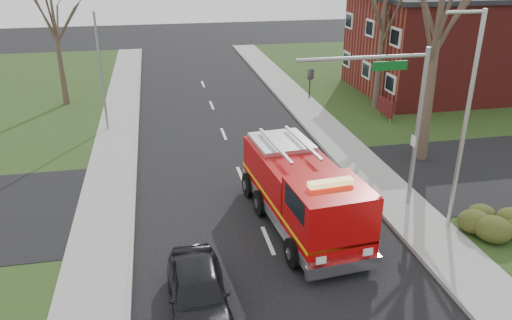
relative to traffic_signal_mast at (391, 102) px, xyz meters
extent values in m
plane|color=black|center=(-5.21, -1.50, -4.71)|extent=(120.00, 120.00, 0.00)
cube|color=gray|center=(0.99, -1.50, -4.63)|extent=(2.40, 80.00, 0.15)
cube|color=gray|center=(-11.41, -1.50, -4.63)|extent=(2.40, 80.00, 0.15)
cube|color=maroon|center=(13.79, 16.50, -1.21)|extent=(15.00, 10.00, 7.00)
cube|color=silver|center=(6.24, 16.50, -2.71)|extent=(0.12, 1.40, 1.20)
cube|color=#4D1212|center=(5.29, 11.00, -3.81)|extent=(0.12, 2.00, 1.00)
cylinder|color=gray|center=(5.29, 10.20, -4.26)|extent=(0.08, 0.08, 0.90)
cylinder|color=gray|center=(5.29, 11.80, -4.26)|extent=(0.08, 0.08, 0.90)
ellipsoid|color=#2A3312|center=(3.79, -2.50, -4.13)|extent=(2.80, 2.00, 0.90)
cone|color=#3D2D24|center=(4.29, 4.50, 1.29)|extent=(0.64, 0.64, 12.00)
cone|color=#3D2D24|center=(5.79, 13.50, 0.54)|extent=(0.56, 0.56, 10.50)
cone|color=#3D2D24|center=(-15.21, 18.50, -0.21)|extent=(0.44, 0.44, 9.00)
cylinder|color=gray|center=(1.29, 0.00, -1.31)|extent=(0.18, 0.18, 6.80)
cylinder|color=gray|center=(-1.31, 0.00, 1.79)|extent=(5.20, 0.14, 0.14)
cube|color=#0C591E|center=(-0.21, 0.00, 1.44)|extent=(1.40, 0.06, 0.35)
imported|color=black|center=(-3.31, 0.00, 1.44)|extent=(0.22, 0.18, 1.10)
cylinder|color=#B7BABF|center=(1.99, -2.00, -0.51)|extent=(0.16, 0.16, 8.40)
cylinder|color=#B7BABF|center=(1.29, -2.00, 3.59)|extent=(1.40, 0.12, 0.12)
cylinder|color=gray|center=(-12.01, 12.50, -1.21)|extent=(0.14, 0.14, 7.00)
cube|color=#B30808|center=(-3.79, 0.66, -3.18)|extent=(3.03, 5.35, 2.07)
cube|color=#B30808|center=(-3.44, -3.07, -3.03)|extent=(2.79, 2.79, 2.37)
cube|color=#B7BABF|center=(-3.68, -0.51, -4.02)|extent=(3.29, 7.91, 0.44)
cube|color=#E5B20C|center=(-3.68, -0.51, -3.47)|extent=(3.30, 7.91, 0.12)
cube|color=black|center=(-3.34, -4.15, -2.29)|extent=(2.27, 0.31, 0.84)
cube|color=#E5D866|center=(-3.44, -3.07, -1.70)|extent=(1.61, 0.49, 0.18)
cylinder|color=black|center=(-4.71, -3.29, -4.16)|extent=(0.45, 1.11, 1.09)
cylinder|color=black|center=(-2.15, -3.05, -4.16)|extent=(0.45, 1.11, 1.09)
cylinder|color=black|center=(-5.23, 2.32, -4.16)|extent=(0.45, 1.11, 1.09)
cylinder|color=black|center=(-2.67, 2.55, -4.16)|extent=(0.45, 1.11, 1.09)
imported|color=black|center=(-8.15, -5.02, -3.96)|extent=(1.84, 4.44, 1.50)
camera|label=1|loc=(-8.89, -17.29, 5.55)|focal=35.00mm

